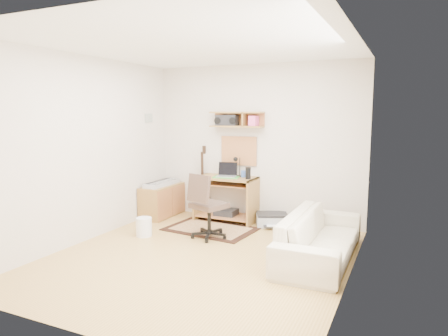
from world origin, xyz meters
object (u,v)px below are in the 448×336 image
at_px(desk, 226,199).
at_px(task_chair, 209,205).
at_px(sofa, 320,229).
at_px(cabinet, 162,201).
at_px(printer, 272,220).

xyz_separation_m(desk, task_chair, (0.16, -0.96, 0.11)).
xyz_separation_m(task_chair, sofa, (1.64, -0.17, -0.10)).
bearing_deg(desk, task_chair, -80.27).
distance_m(desk, task_chair, 0.98).
xyz_separation_m(cabinet, printer, (1.95, 0.22, -0.19)).
distance_m(desk, printer, 0.85).
xyz_separation_m(desk, printer, (0.80, 0.05, -0.29)).
height_order(cabinet, sofa, sofa).
distance_m(cabinet, printer, 1.98).
bearing_deg(printer, desk, 159.17).
bearing_deg(desk, sofa, -32.07).
distance_m(task_chair, printer, 1.25).
height_order(desk, sofa, sofa).
bearing_deg(desk, printer, 3.49).
bearing_deg(printer, sofa, -73.79).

